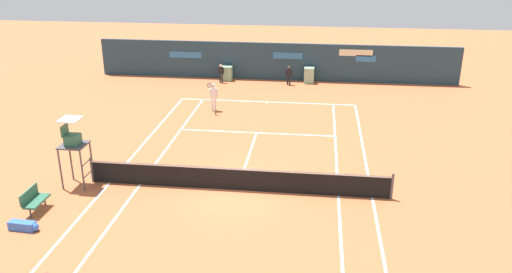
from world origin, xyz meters
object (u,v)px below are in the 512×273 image
at_px(ball_kid_centre_post, 289,74).
at_px(ball_kid_right_post, 221,72).
at_px(tennis_ball_by_sideline, 330,140).
at_px(equipment_bag, 25,226).
at_px(player_bench, 34,199).
at_px(umpire_chair, 73,142).
at_px(player_on_baseline, 213,95).

xyz_separation_m(ball_kid_centre_post, ball_kid_right_post, (-4.66, 0.00, -0.01)).
xyz_separation_m(ball_kid_centre_post, tennis_ball_by_sideline, (2.68, -9.93, -0.72)).
relative_size(equipment_bag, ball_kid_right_post, 0.84).
distance_m(ball_kid_centre_post, ball_kid_right_post, 4.66).
distance_m(ball_kid_right_post, tennis_ball_by_sideline, 12.37).
distance_m(equipment_bag, ball_kid_right_post, 19.80).
xyz_separation_m(player_bench, ball_kid_centre_post, (8.15, 18.27, 0.25)).
xyz_separation_m(umpire_chair, player_on_baseline, (3.57, 10.00, -0.91)).
bearing_deg(ball_kid_right_post, tennis_ball_by_sideline, 132.16).
bearing_deg(tennis_ball_by_sideline, equipment_bag, -137.56).
distance_m(player_on_baseline, ball_kid_right_post, 6.06).
xyz_separation_m(umpire_chair, tennis_ball_by_sideline, (10.21, 6.10, -1.83)).
bearing_deg(umpire_chair, player_on_baseline, 160.38).
bearing_deg(player_bench, tennis_ball_by_sideline, 127.59).
xyz_separation_m(player_bench, equipment_bag, (0.32, -1.27, -0.35)).
bearing_deg(umpire_chair, ball_kid_centre_post, 154.83).
relative_size(ball_kid_right_post, tennis_ball_by_sideline, 18.86).
relative_size(player_on_baseline, tennis_ball_by_sideline, 26.62).
xyz_separation_m(umpire_chair, ball_kid_right_post, (2.87, 16.03, -1.13)).
bearing_deg(player_on_baseline, equipment_bag, 57.37).
relative_size(player_bench, ball_kid_centre_post, 0.89).
bearing_deg(ball_kid_centre_post, ball_kid_right_post, 1.05).
distance_m(umpire_chair, tennis_ball_by_sideline, 12.04).
height_order(player_bench, tennis_ball_by_sideline, player_bench).
distance_m(player_bench, equipment_bag, 1.36).
height_order(player_on_baseline, ball_kid_centre_post, player_on_baseline).
height_order(equipment_bag, ball_kid_right_post, ball_kid_right_post).
xyz_separation_m(player_bench, ball_kid_right_post, (3.49, 18.27, 0.23)).
relative_size(umpire_chair, ball_kid_centre_post, 2.18).
bearing_deg(umpire_chair, ball_kid_right_post, 169.84).
xyz_separation_m(equipment_bag, player_on_baseline, (3.86, 13.52, 0.79)).
height_order(ball_kid_centre_post, ball_kid_right_post, ball_kid_centre_post).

